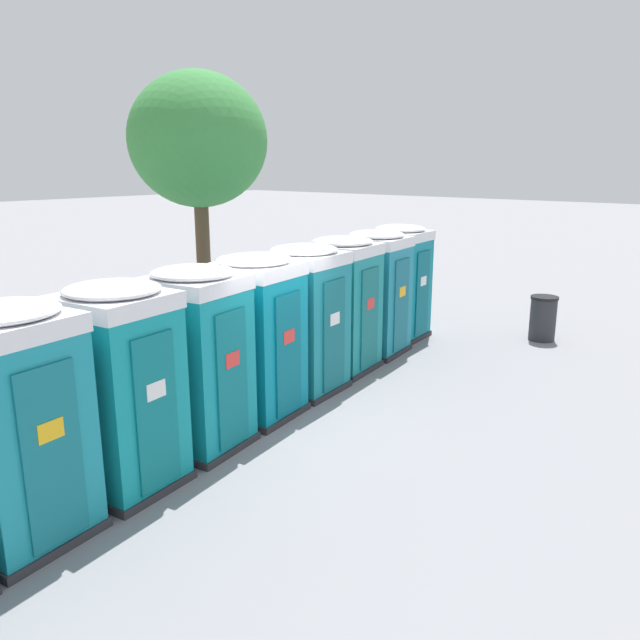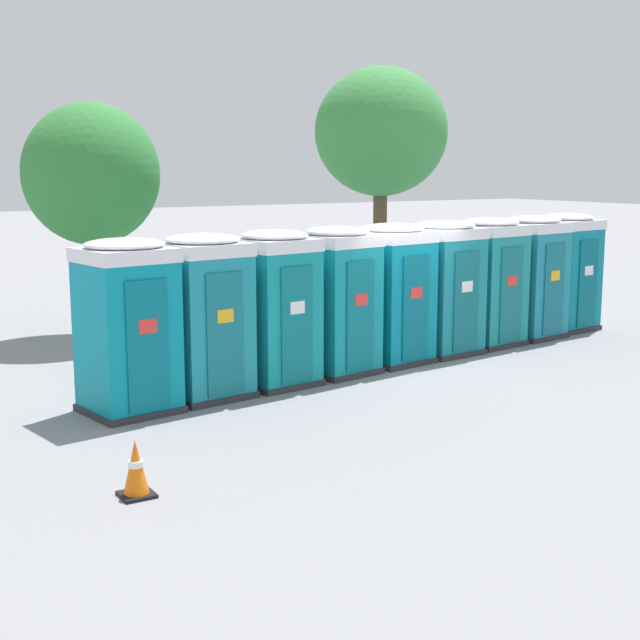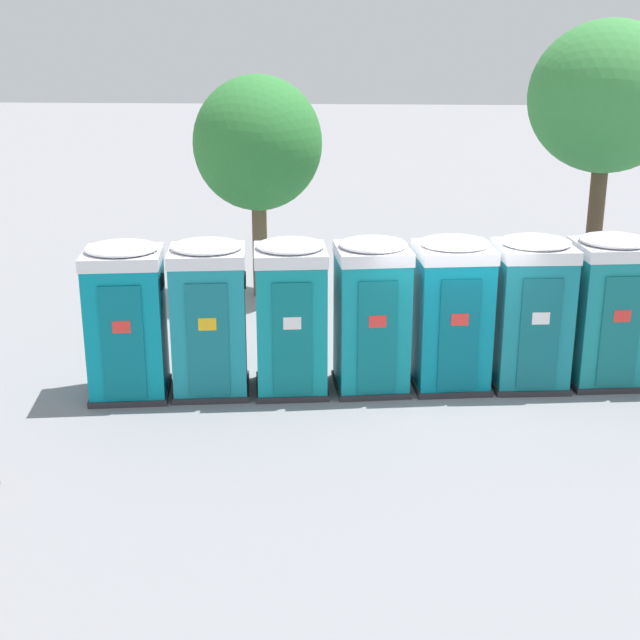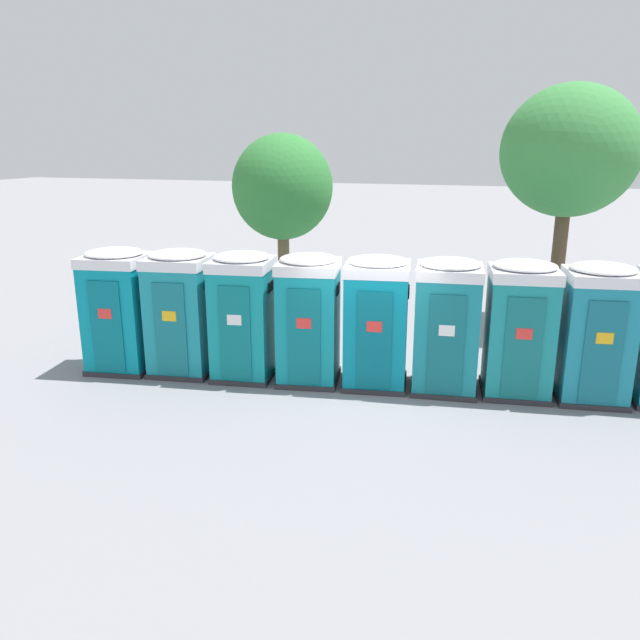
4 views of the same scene
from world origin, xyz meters
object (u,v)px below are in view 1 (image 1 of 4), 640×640
at_px(portapotty_2, 121,386).
at_px(portapotty_8, 399,281).
at_px(portapotty_3, 198,358).
at_px(trash_can, 543,318).
at_px(portapotty_4, 257,335).
at_px(portapotty_1, 14,424).
at_px(street_tree_0, 198,141).
at_px(portapotty_7, 376,292).
at_px(portapotty_6, 342,303).
at_px(portapotty_5, 305,318).

bearing_deg(portapotty_2, portapotty_8, 7.89).
bearing_deg(portapotty_2, portapotty_3, 7.32).
bearing_deg(trash_can, portapotty_4, 164.91).
bearing_deg(portapotty_1, street_tree_0, 37.96).
bearing_deg(portapotty_7, portapotty_2, -172.81).
relative_size(street_tree_0, trash_can, 5.97).
relative_size(portapotty_4, portapotty_6, 1.00).
xyz_separation_m(portapotty_6, trash_can, (4.42, -2.24, -0.78)).
bearing_deg(portapotty_7, trash_can, -37.38).
relative_size(portapotty_4, portapotty_7, 1.00).
bearing_deg(portapotty_8, street_tree_0, 110.59).
relative_size(portapotty_1, portapotty_4, 1.00).
distance_m(portapotty_2, street_tree_0, 8.87).
height_order(portapotty_2, portapotty_5, same).
distance_m(portapotty_2, portapotty_5, 3.95).
bearing_deg(portapotty_3, portapotty_2, -172.68).
relative_size(portapotty_5, portapotty_7, 1.00).
relative_size(portapotty_2, portapotty_5, 1.00).
relative_size(portapotty_1, portapotty_3, 1.00).
xyz_separation_m(portapotty_2, portapotty_7, (6.53, 0.82, -0.00)).
height_order(portapotty_6, street_tree_0, street_tree_0).
xyz_separation_m(portapotty_1, trash_can, (10.96, -1.43, -0.78)).
relative_size(portapotty_2, street_tree_0, 0.43).
relative_size(portapotty_5, trash_can, 2.56).
distance_m(portapotty_1, portapotty_5, 5.27).
xyz_separation_m(portapotty_4, portapotty_7, (3.92, 0.48, 0.00)).
height_order(portapotty_2, street_tree_0, street_tree_0).
bearing_deg(portapotty_3, portapotty_1, -173.56).
bearing_deg(portapotty_4, portapotty_7, 6.99).
distance_m(portapotty_3, portapotty_8, 6.58).
height_order(portapotty_4, portapotty_6, same).
distance_m(portapotty_8, trash_can, 3.30).
height_order(portapotty_1, portapotty_8, same).
height_order(portapotty_3, portapotty_4, same).
distance_m(portapotty_1, trash_can, 11.08).
height_order(portapotty_2, portapotty_7, same).
xyz_separation_m(portapotty_1, portapotty_3, (2.62, 0.30, 0.00)).
height_order(portapotty_5, portapotty_6, same).
xyz_separation_m(portapotty_7, trash_can, (3.11, -2.38, -0.78)).
xyz_separation_m(portapotty_6, portapotty_8, (2.60, 0.40, 0.00)).
bearing_deg(portapotty_4, trash_can, -15.09).
distance_m(portapotty_4, portapotty_8, 5.27).
distance_m(portapotty_2, portapotty_4, 2.63).
distance_m(portapotty_3, street_tree_0, 7.91).
height_order(portapotty_4, trash_can, portapotty_4).
distance_m(portapotty_1, street_tree_0, 9.89).
relative_size(portapotty_2, portapotty_8, 1.00).
distance_m(portapotty_3, portapotty_6, 3.95).
relative_size(portapotty_8, trash_can, 2.56).
relative_size(portapotty_3, portapotty_4, 1.00).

